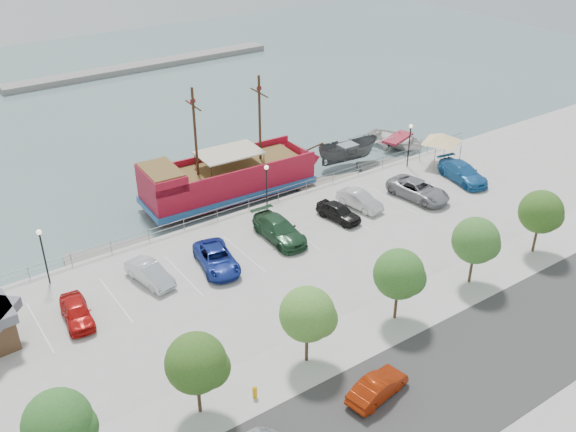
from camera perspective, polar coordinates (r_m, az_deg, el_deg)
ground at (r=49.39m, az=2.28°, el=-3.65°), size 160.00×160.00×0.00m
land_slab at (r=38.38m, az=22.28°, el=-16.94°), size 100.00×58.00×1.20m
street at (r=39.83m, az=16.55°, el=-12.55°), size 100.00×8.00×0.04m
sidewalk at (r=42.74m, az=10.43°, el=-8.41°), size 100.00×4.00×0.05m
seawall_railing at (r=54.19m, az=-2.62°, el=1.38°), size 50.00×0.06×1.00m
far_shore at (r=98.39m, az=-12.73°, el=12.89°), size 40.00×3.00×0.80m
pirate_ship at (r=57.69m, az=-4.17°, el=3.54°), size 18.01×5.74×11.28m
patrol_boat at (r=64.01m, az=5.30°, el=5.52°), size 6.74×3.79×2.46m
speedboat at (r=69.11m, az=9.71°, el=6.54°), size 6.44×7.57×1.33m
dock_west at (r=51.39m, az=-15.51°, el=-3.14°), size 7.09×3.11×0.39m
dock_mid at (r=60.39m, az=3.80°, el=2.99°), size 6.90×3.39×0.38m
dock_east at (r=64.85m, az=8.96°, el=4.59°), size 6.54×3.93×0.36m
canopy_tent at (r=62.55m, az=13.55°, el=7.17°), size 5.46×5.46×3.66m
street_sedan at (r=36.33m, az=7.95°, el=-14.84°), size 4.13×2.06×1.30m
fire_hydrant at (r=36.13m, az=-2.97°, el=-15.33°), size 0.27×0.27×0.79m
lamp_post_left at (r=46.16m, az=-21.01°, el=-2.59°), size 0.36×0.36×4.28m
lamp_post_mid at (r=52.12m, az=-1.92°, el=3.19°), size 0.36×0.36×4.28m
lamp_post_right at (r=61.48m, az=10.77°, el=6.84°), size 0.36×0.36×4.28m
tree_a at (r=32.23m, az=-19.46°, el=-17.07°), size 3.30×3.20×5.00m
tree_b at (r=33.70m, az=-7.90°, el=-12.90°), size 3.30×3.20×5.00m
tree_c at (r=36.47m, az=1.97°, el=-8.81°), size 3.30×3.20×5.00m
tree_d at (r=40.28m, az=10.04°, el=-5.20°), size 3.30×3.20×5.00m
tree_e at (r=44.87m, az=16.52°, el=-2.19°), size 3.30×3.20×5.00m
tree_f at (r=50.02m, az=21.71°, el=0.26°), size 3.30×3.20×5.00m
parked_car_a at (r=43.08m, az=-18.28°, el=-8.10°), size 2.11×4.27×1.40m
parked_car_b at (r=45.48m, az=-12.19°, el=-5.00°), size 2.26×4.44×1.40m
parked_car_c at (r=46.26m, az=-6.36°, el=-3.79°), size 3.33×5.51×1.43m
parked_car_d at (r=49.31m, az=-0.78°, el=-1.22°), size 2.42×5.64×1.62m
parked_car_e at (r=52.22m, az=4.52°, el=0.38°), size 2.21×4.25×1.38m
parked_car_f at (r=54.19m, az=6.40°, el=1.42°), size 2.07×4.37×1.38m
parked_car_g at (r=56.48m, az=11.51°, el=2.30°), size 3.36×5.96×1.57m
parked_car_h at (r=60.58m, az=15.27°, el=3.75°), size 3.13×5.81×1.60m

